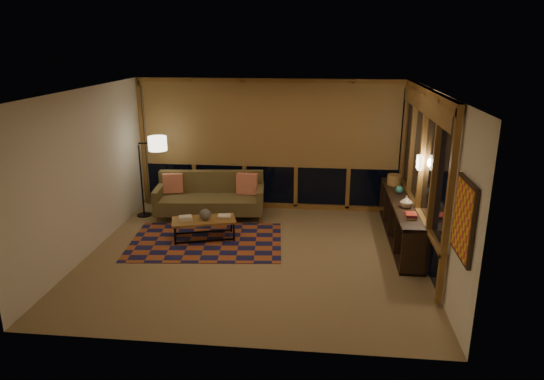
# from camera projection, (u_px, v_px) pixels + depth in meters

# --- Properties ---
(floor) EXTENTS (5.50, 5.00, 0.01)m
(floor) POSITION_uv_depth(u_px,v_px,m) (254.00, 256.00, 8.03)
(floor) COLOR #997E52
(floor) RESTS_ON ground
(ceiling) EXTENTS (5.50, 5.00, 0.01)m
(ceiling) POSITION_uv_depth(u_px,v_px,m) (252.00, 91.00, 7.23)
(ceiling) COLOR white
(ceiling) RESTS_ON walls
(walls) EXTENTS (5.51, 5.01, 2.70)m
(walls) POSITION_uv_depth(u_px,v_px,m) (253.00, 177.00, 7.63)
(walls) COLOR white
(walls) RESTS_ON floor
(window_wall_back) EXTENTS (5.30, 0.16, 2.60)m
(window_wall_back) POSITION_uv_depth(u_px,v_px,m) (270.00, 146.00, 9.94)
(window_wall_back) COLOR olive
(window_wall_back) RESTS_ON walls
(window_wall_right) EXTENTS (0.16, 3.70, 2.60)m
(window_wall_right) POSITION_uv_depth(u_px,v_px,m) (420.00, 172.00, 7.93)
(window_wall_right) COLOR olive
(window_wall_right) RESTS_ON walls
(wall_art) EXTENTS (0.06, 0.74, 0.94)m
(wall_art) POSITION_uv_depth(u_px,v_px,m) (463.00, 219.00, 5.57)
(wall_art) COLOR red
(wall_art) RESTS_ON walls
(wall_sconce) EXTENTS (0.12, 0.18, 0.22)m
(wall_sconce) POSITION_uv_depth(u_px,v_px,m) (419.00, 163.00, 7.74)
(wall_sconce) COLOR beige
(wall_sconce) RESTS_ON walls
(sofa) EXTENTS (2.20, 1.07, 0.87)m
(sofa) POSITION_uv_depth(u_px,v_px,m) (210.00, 196.00, 9.67)
(sofa) COLOR brown
(sofa) RESTS_ON floor
(pillow_left) EXTENTS (0.41, 0.22, 0.39)m
(pillow_left) POSITION_uv_depth(u_px,v_px,m) (173.00, 184.00, 9.79)
(pillow_left) COLOR red
(pillow_left) RESTS_ON sofa
(pillow_right) EXTENTS (0.43, 0.16, 0.42)m
(pillow_right) POSITION_uv_depth(u_px,v_px,m) (247.00, 184.00, 9.74)
(pillow_right) COLOR red
(pillow_right) RESTS_ON sofa
(area_rug) EXTENTS (2.81, 2.01, 0.01)m
(area_rug) POSITION_uv_depth(u_px,v_px,m) (206.00, 241.00, 8.59)
(area_rug) COLOR #964823
(area_rug) RESTS_ON floor
(coffee_table) EXTENTS (1.21, 0.81, 0.37)m
(coffee_table) POSITION_uv_depth(u_px,v_px,m) (204.00, 229.00, 8.67)
(coffee_table) COLOR olive
(coffee_table) RESTS_ON floor
(book_stack_a) EXTENTS (0.30, 0.26, 0.07)m
(book_stack_a) POSITION_uv_depth(u_px,v_px,m) (185.00, 218.00, 8.57)
(book_stack_a) COLOR beige
(book_stack_a) RESTS_ON coffee_table
(book_stack_b) EXTENTS (0.28, 0.23, 0.05)m
(book_stack_b) POSITION_uv_depth(u_px,v_px,m) (224.00, 216.00, 8.70)
(book_stack_b) COLOR beige
(book_stack_b) RESTS_ON coffee_table
(ceramic_pot) EXTENTS (0.23, 0.23, 0.20)m
(ceramic_pot) POSITION_uv_depth(u_px,v_px,m) (205.00, 214.00, 8.57)
(ceramic_pot) COLOR #2B2B2F
(ceramic_pot) RESTS_ON coffee_table
(floor_lamp) EXTENTS (0.57, 0.39, 1.64)m
(floor_lamp) POSITION_uv_depth(u_px,v_px,m) (141.00, 177.00, 9.64)
(floor_lamp) COLOR black
(floor_lamp) RESTS_ON floor
(bookshelf) EXTENTS (0.40, 2.96, 0.74)m
(bookshelf) POSITION_uv_depth(u_px,v_px,m) (400.00, 219.00, 8.62)
(bookshelf) COLOR black
(bookshelf) RESTS_ON floor
(basket) EXTENTS (0.33, 0.33, 0.20)m
(basket) POSITION_uv_depth(u_px,v_px,m) (394.00, 180.00, 9.36)
(basket) COLOR #B28B4B
(basket) RESTS_ON bookshelf
(teal_bowl) EXTENTS (0.15, 0.15, 0.14)m
(teal_bowl) POSITION_uv_depth(u_px,v_px,m) (399.00, 190.00, 8.83)
(teal_bowl) COLOR teal
(teal_bowl) RESTS_ON bookshelf
(vase) EXTENTS (0.24, 0.24, 0.21)m
(vase) POSITION_uv_depth(u_px,v_px,m) (406.00, 202.00, 8.07)
(vase) COLOR #C6B59A
(vase) RESTS_ON bookshelf
(shelf_book_stack) EXTENTS (0.23, 0.28, 0.07)m
(shelf_book_stack) POSITION_uv_depth(u_px,v_px,m) (411.00, 216.00, 7.64)
(shelf_book_stack) COLOR beige
(shelf_book_stack) RESTS_ON bookshelf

